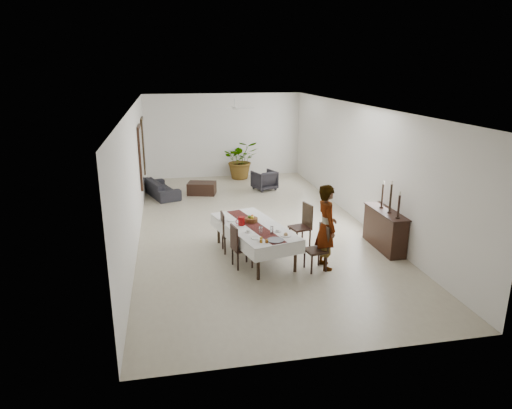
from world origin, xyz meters
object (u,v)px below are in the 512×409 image
object	(u,v)px
woman	(326,227)
sideboard_body	(385,230)
red_pitcher	(241,221)
dining_table_top	(254,227)
sofa	(162,188)

from	to	relation	value
woman	sideboard_body	distance (m)	1.97
red_pitcher	woman	bearing A→B (deg)	-29.77
dining_table_top	sofa	world-z (taller)	dining_table_top
sideboard_body	sofa	world-z (taller)	sideboard_body
sideboard_body	sofa	bearing A→B (deg)	132.47
woman	sofa	xyz separation A→B (m)	(-3.47, 6.47, -0.65)
woman	sideboard_body	size ratio (longest dim) A/B	1.23
woman	sideboard_body	xyz separation A→B (m)	(1.75, 0.77, -0.47)
dining_table_top	sideboard_body	xyz separation A→B (m)	(3.14, -0.10, -0.26)
dining_table_top	woman	bearing A→B (deg)	-46.43
dining_table_top	sideboard_body	distance (m)	3.15
woman	dining_table_top	bearing A→B (deg)	57.77
dining_table_top	red_pitcher	size ratio (longest dim) A/B	12.00
dining_table_top	red_pitcher	world-z (taller)	red_pitcher
sofa	red_pitcher	bearing A→B (deg)	179.33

